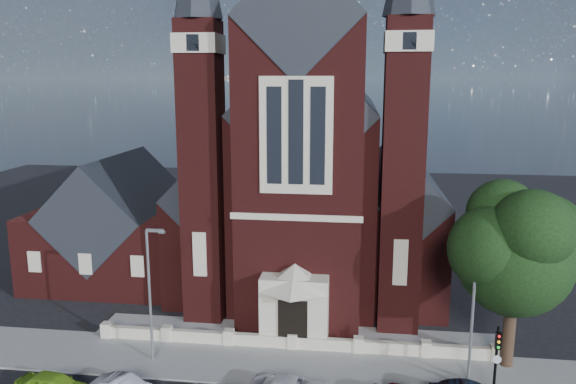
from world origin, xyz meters
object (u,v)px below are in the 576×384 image
object	(u,v)px
traffic_signal	(497,353)
street_lamp_left	(151,288)
street_lamp_right	(475,303)
church	(315,174)
parish_hall	(119,229)
street_tree	(519,253)

from	to	relation	value
traffic_signal	street_lamp_left	bearing A→B (deg)	175.24
street_lamp_right	traffic_signal	world-z (taller)	street_lamp_right
church	street_lamp_right	world-z (taller)	church
parish_hall	street_lamp_right	xyz separation A→B (m)	(26.09, -14.00, 0.59)
street_lamp_right	street_lamp_left	bearing A→B (deg)	180.00
church	street_lamp_right	bearing A→B (deg)	-61.96
church	traffic_signal	world-z (taller)	church
church	street_tree	xyz separation A→B (m)	(12.60, -17.23, -1.23)
parish_hall	street_lamp_left	xyz separation A→B (m)	(8.09, -14.00, 0.59)
parish_hall	street_tree	bearing A→B (deg)	-23.26
church	parish_hall	distance (m)	17.26
church	street_tree	bearing A→B (deg)	-53.83
parish_hall	traffic_signal	world-z (taller)	parish_hall
street_lamp_left	traffic_signal	size ratio (longest dim) A/B	2.02
street_lamp_right	street_tree	bearing A→B (deg)	34.26
street_lamp_right	traffic_signal	xyz separation A→B (m)	(0.91, -1.57, -2.02)
church	parish_hall	world-z (taller)	church
street_tree	church	bearing A→B (deg)	126.17
parish_hall	street_tree	distance (m)	31.27
street_tree	traffic_signal	bearing A→B (deg)	-115.95
street_lamp_left	traffic_signal	distance (m)	19.08
street_lamp_right	church	bearing A→B (deg)	118.04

